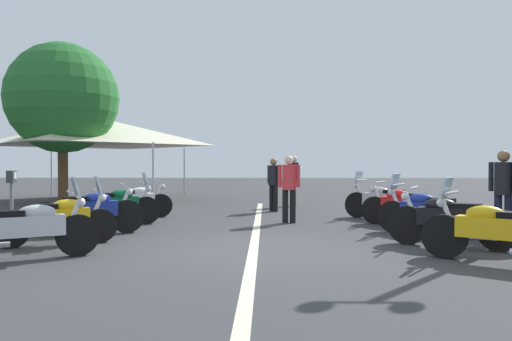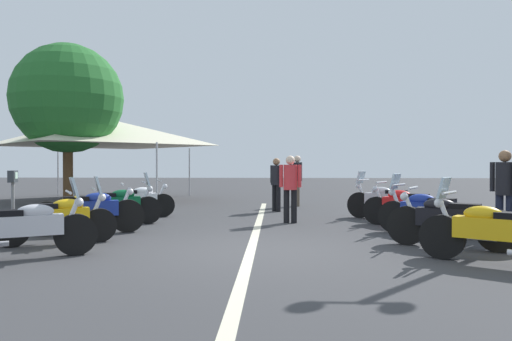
# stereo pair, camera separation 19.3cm
# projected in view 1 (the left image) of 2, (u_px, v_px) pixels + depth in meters

# --- Properties ---
(ground_plane) EXTENTS (80.00, 80.00, 0.00)m
(ground_plane) POSITION_uv_depth(u_px,v_px,m) (253.00, 251.00, 7.90)
(ground_plane) COLOR #38383A
(lane_centre_stripe) EXTENTS (13.61, 0.16, 0.01)m
(lane_centre_stripe) POSITION_uv_depth(u_px,v_px,m) (256.00, 230.00, 10.41)
(lane_centre_stripe) COLOR beige
(lane_centre_stripe) RESTS_ON ground_plane
(motorcycle_left_row_0) EXTENTS (1.17, 1.94, 1.21)m
(motorcycle_left_row_0) POSITION_uv_depth(u_px,v_px,m) (26.00, 228.00, 7.14)
(motorcycle_left_row_0) COLOR black
(motorcycle_left_row_0) RESTS_ON ground_plane
(motorcycle_left_row_1) EXTENTS (1.05, 1.89, 1.19)m
(motorcycle_left_row_1) POSITION_uv_depth(u_px,v_px,m) (59.00, 219.00, 8.45)
(motorcycle_left_row_1) COLOR black
(motorcycle_left_row_1) RESTS_ON ground_plane
(motorcycle_left_row_2) EXTENTS (0.99, 2.11, 1.02)m
(motorcycle_left_row_2) POSITION_uv_depth(u_px,v_px,m) (89.00, 211.00, 9.71)
(motorcycle_left_row_2) COLOR black
(motorcycle_left_row_2) RESTS_ON ground_plane
(motorcycle_left_row_3) EXTENTS (0.99, 2.04, 1.21)m
(motorcycle_left_row_3) POSITION_uv_depth(u_px,v_px,m) (114.00, 205.00, 11.15)
(motorcycle_left_row_3) COLOR black
(motorcycle_left_row_3) RESTS_ON ground_plane
(motorcycle_left_row_4) EXTENTS (1.00, 1.92, 0.99)m
(motorcycle_left_row_4) POSITION_uv_depth(u_px,v_px,m) (134.00, 201.00, 12.63)
(motorcycle_left_row_4) COLOR black
(motorcycle_left_row_4) RESTS_ON ground_plane
(motorcycle_right_row_0) EXTENTS (1.36, 1.82, 1.22)m
(motorcycle_right_row_0) POSITION_uv_depth(u_px,v_px,m) (497.00, 231.00, 6.85)
(motorcycle_right_row_0) COLOR black
(motorcycle_right_row_0) RESTS_ON ground_plane
(motorcycle_right_row_1) EXTENTS (1.13, 1.93, 1.02)m
(motorcycle_right_row_1) POSITION_uv_depth(u_px,v_px,m) (450.00, 220.00, 8.18)
(motorcycle_right_row_1) COLOR black
(motorcycle_right_row_1) RESTS_ON ground_plane
(motorcycle_right_row_2) EXTENTS (1.34, 1.83, 1.22)m
(motorcycle_right_row_2) POSITION_uv_depth(u_px,v_px,m) (428.00, 211.00, 9.62)
(motorcycle_right_row_2) COLOR black
(motorcycle_right_row_2) RESTS_ON ground_plane
(motorcycle_right_row_3) EXTENTS (1.23, 1.80, 1.01)m
(motorcycle_right_row_3) POSITION_uv_depth(u_px,v_px,m) (405.00, 206.00, 10.99)
(motorcycle_right_row_3) COLOR black
(motorcycle_right_row_3) RESTS_ON ground_plane
(motorcycle_right_row_4) EXTENTS (1.34, 1.87, 1.23)m
(motorcycle_right_row_4) POSITION_uv_depth(u_px,v_px,m) (384.00, 201.00, 12.31)
(motorcycle_right_row_4) COLOR black
(motorcycle_right_row_4) RESTS_ON ground_plane
(parking_meter) EXTENTS (0.19, 0.14, 1.29)m
(parking_meter) POSITION_uv_depth(u_px,v_px,m) (12.00, 192.00, 8.86)
(parking_meter) COLOR slate
(parking_meter) RESTS_ON ground_plane
(traffic_cone_0) EXTENTS (0.36, 0.36, 0.61)m
(traffic_cone_0) POSITION_uv_depth(u_px,v_px,m) (65.00, 211.00, 11.54)
(traffic_cone_0) COLOR orange
(traffic_cone_0) RESTS_ON ground_plane
(bystander_0) EXTENTS (0.43, 0.36, 1.58)m
(bystander_0) POSITION_uv_depth(u_px,v_px,m) (274.00, 180.00, 14.35)
(bystander_0) COLOR black
(bystander_0) RESTS_ON ground_plane
(bystander_1) EXTENTS (0.53, 0.32, 1.68)m
(bystander_1) POSITION_uv_depth(u_px,v_px,m) (294.00, 177.00, 16.15)
(bystander_1) COLOR brown
(bystander_1) RESTS_ON ground_plane
(bystander_2) EXTENTS (0.38, 0.42, 1.67)m
(bystander_2) POSITION_uv_depth(u_px,v_px,m) (503.00, 187.00, 9.20)
(bystander_2) COLOR #1E2338
(bystander_2) RESTS_ON ground_plane
(bystander_3) EXTENTS (0.32, 0.53, 1.61)m
(bystander_3) POSITION_uv_depth(u_px,v_px,m) (289.00, 184.00, 11.59)
(bystander_3) COLOR black
(bystander_3) RESTS_ON ground_plane
(roadside_tree_0) EXTENTS (3.62, 3.62, 5.39)m
(roadside_tree_0) POSITION_uv_depth(u_px,v_px,m) (63.00, 98.00, 16.02)
(roadside_tree_0) COLOR brown
(roadside_tree_0) RESTS_ON ground_plane
(event_tent) EXTENTS (6.55, 6.55, 3.20)m
(event_tent) POSITION_uv_depth(u_px,v_px,m) (94.00, 131.00, 18.48)
(event_tent) COLOR beige
(event_tent) RESTS_ON ground_plane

